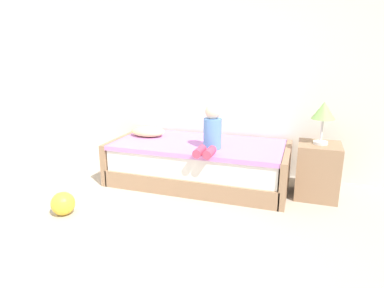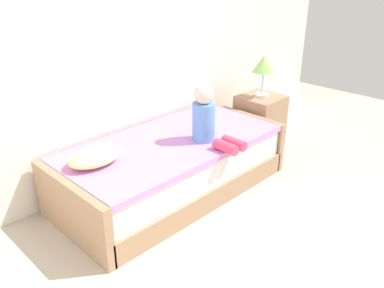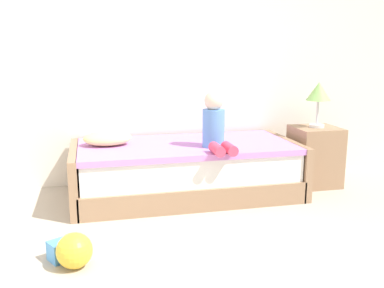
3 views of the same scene
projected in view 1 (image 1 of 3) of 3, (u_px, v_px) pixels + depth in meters
name	position (u px, v px, depth m)	size (l,w,h in m)	color
ground_plane	(49.00, 271.00, 2.43)	(9.20, 9.20, 0.00)	#B2A899
wall_rear	(176.00, 59.00, 4.42)	(7.20, 0.10, 2.90)	silver
bed	(199.00, 163.00, 4.03)	(2.11, 1.00, 0.50)	#997556
nightstand	(317.00, 171.00, 3.62)	(0.44, 0.44, 0.60)	#997556
table_lamp	(324.00, 113.00, 3.45)	(0.24, 0.24, 0.45)	silver
child_figure	(211.00, 132.00, 3.64)	(0.20, 0.51, 0.50)	#598CD1
pillow	(148.00, 131.00, 4.26)	(0.44, 0.30, 0.13)	#F2E58C
toy_ball	(63.00, 203.00, 3.25)	(0.23, 0.23, 0.23)	yellow
toy_block	(64.00, 202.00, 3.41)	(0.13, 0.13, 0.13)	#4C99E5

